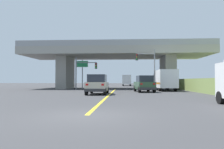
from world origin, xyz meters
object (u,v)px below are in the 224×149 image
suv_crossing (144,84)px  box_truck (165,80)px  highway_sign (82,67)px  suv_lead (98,84)px  traffic_signal_nearside (148,64)px  traffic_signal_farside (84,69)px  semi_truck_distant (127,80)px

suv_crossing → box_truck: 5.24m
highway_sign → suv_lead: bearing=-71.9°
suv_lead → traffic_signal_nearside: bearing=57.4°
traffic_signal_farside → highway_sign: traffic_signal_farside is taller
box_truck → semi_truck_distant: size_ratio=1.00×
highway_sign → suv_crossing: bearing=-40.2°
semi_truck_distant → box_truck: bearing=-79.8°
traffic_signal_nearside → semi_truck_distant: traffic_signal_nearside is taller
traffic_signal_farside → traffic_signal_nearside: bearing=-3.8°
box_truck → traffic_signal_farside: traffic_signal_farside is taller
suv_crossing → box_truck: bearing=45.4°
semi_truck_distant → suv_crossing: bearing=-86.7°
traffic_signal_farside → highway_sign: (-0.59, 1.97, 0.46)m
traffic_signal_nearside → traffic_signal_farside: size_ratio=1.20×
suv_lead → traffic_signal_nearside: size_ratio=0.73×
suv_lead → suv_crossing: same height
suv_crossing → traffic_signal_farside: traffic_signal_farside is taller
highway_sign → semi_truck_distant: size_ratio=0.65×
traffic_signal_nearside → highway_sign: bearing=165.8°
suv_lead → traffic_signal_farside: size_ratio=0.87×
box_truck → traffic_signal_farside: bearing=171.6°
box_truck → traffic_signal_nearside: traffic_signal_nearside is taller
suv_lead → traffic_signal_farside: bearing=108.4°
traffic_signal_farside → semi_truck_distant: (6.80, 26.58, -1.56)m
box_truck → semi_truck_distant: (-5.10, 28.34, 0.03)m
box_truck → traffic_signal_farside: 12.14m
suv_lead → highway_sign: 13.38m
traffic_signal_nearside → highway_sign: size_ratio=1.27×
suv_crossing → traffic_signal_nearside: 6.02m
box_truck → traffic_signal_farside: size_ratio=1.46×
box_truck → traffic_signal_nearside: (-2.12, 1.11, 2.29)m
semi_truck_distant → traffic_signal_nearside: bearing=-83.8°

